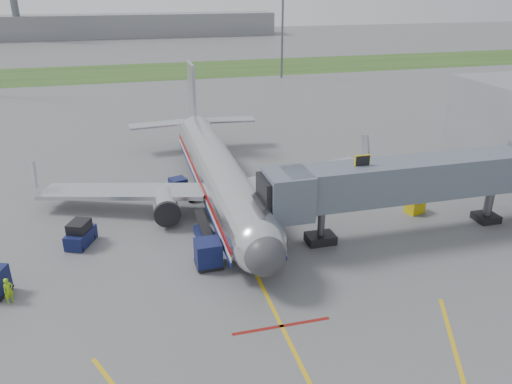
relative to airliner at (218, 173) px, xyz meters
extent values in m
plane|color=#565659|center=(0.00, -15.25, -2.65)|extent=(400.00, 400.00, 0.00)
cube|color=#2D4C1E|center=(0.00, 74.75, -2.64)|extent=(300.00, 25.00, 0.01)
cube|color=gold|center=(0.00, -17.25, -2.64)|extent=(0.25, 50.00, 0.01)
cube|color=maroon|center=(0.00, -19.25, -2.64)|extent=(6.00, 0.25, 0.01)
cylinder|color=silver|center=(0.00, -0.25, 0.05)|extent=(3.80, 28.00, 3.80)
sphere|color=silver|center=(0.00, -14.25, 0.05)|extent=(3.80, 3.80, 3.80)
sphere|color=#38383D|center=(0.00, -15.55, 0.05)|extent=(2.74, 2.74, 2.74)
cube|color=black|center=(0.00, -14.65, 0.60)|extent=(2.20, 1.20, 0.55)
cone|color=silver|center=(0.00, 16.25, 0.05)|extent=(3.80, 5.00, 3.80)
cube|color=#B7BAC1|center=(0.00, 15.75, 4.05)|extent=(0.35, 4.20, 7.00)
cube|color=#B7BAC1|center=(-8.50, -0.25, -0.85)|extent=(15.10, 8.59, 1.13)
cube|color=#B7BAC1|center=(8.50, -0.25, -0.85)|extent=(15.10, 8.59, 1.13)
cylinder|color=silver|center=(-5.20, -3.25, -1.30)|extent=(2.10, 3.60, 2.10)
cylinder|color=silver|center=(5.20, -3.25, -1.30)|extent=(2.10, 3.60, 2.10)
cube|color=maroon|center=(1.92, -0.25, -0.30)|extent=(0.05, 28.00, 0.45)
cube|color=navy|center=(1.92, -0.25, -1.20)|extent=(0.05, 28.00, 0.35)
cylinder|color=black|center=(0.00, -13.25, -2.35)|extent=(0.28, 0.70, 0.70)
cylinder|color=black|center=(-2.60, 0.25, -2.20)|extent=(0.50, 1.00, 1.00)
cylinder|color=black|center=(2.60, 0.25, -2.20)|extent=(0.50, 1.00, 1.00)
cube|color=slate|center=(13.00, -10.25, 1.95)|extent=(20.00, 3.00, 3.00)
cube|color=slate|center=(3.20, -10.25, 1.75)|extent=(3.20, 3.60, 3.40)
cube|color=black|center=(2.00, -10.25, 1.75)|extent=(1.60, 3.00, 2.80)
cube|color=gold|center=(9.00, -10.25, 3.75)|extent=(1.20, 0.15, 1.00)
cylinder|color=#595B60|center=(6.00, -10.25, -1.10)|extent=(0.56, 0.56, 3.10)
cube|color=black|center=(6.00, -10.25, -2.30)|extent=(2.20, 1.60, 0.70)
cylinder|color=#595B60|center=(21.00, -10.25, -1.10)|extent=(0.70, 0.70, 3.10)
cube|color=black|center=(21.00, -10.25, -2.35)|extent=(1.80, 1.80, 0.60)
cylinder|color=#595B60|center=(25.00, 59.75, 7.35)|extent=(0.44, 0.44, 20.00)
cube|color=slate|center=(-10.00, 154.75, 1.35)|extent=(120.00, 14.00, 8.00)
cube|color=#0C1838|center=(-11.94, -5.79, -2.04)|extent=(2.41, 3.10, 1.10)
cube|color=black|center=(-11.94, -5.79, -1.10)|extent=(1.92, 2.15, 0.77)
cylinder|color=black|center=(-12.84, -6.48, -2.37)|extent=(0.44, 0.60, 0.55)
cylinder|color=black|center=(-11.83, -6.92, -2.37)|extent=(0.44, 0.60, 0.55)
cylinder|color=black|center=(-12.05, -4.66, -2.37)|extent=(0.44, 0.60, 0.55)
cylinder|color=black|center=(-11.04, -5.10, -2.37)|extent=(0.44, 0.60, 0.55)
cube|color=#0C1838|center=(-3.00, -11.49, -1.56)|extent=(1.81, 1.81, 1.78)
cube|color=black|center=(-3.00, -11.49, -2.44)|extent=(1.87, 1.87, 0.14)
cylinder|color=black|center=(-3.68, -12.19, -2.48)|extent=(0.26, 0.33, 0.32)
cylinder|color=black|center=(-2.30, -12.17, -2.48)|extent=(0.26, 0.33, 0.32)
cylinder|color=black|center=(-3.71, -10.82, -2.48)|extent=(0.26, 0.33, 0.32)
cylinder|color=black|center=(-2.33, -10.79, -2.48)|extent=(0.26, 0.33, 0.32)
cylinder|color=black|center=(-16.19, -11.05, -2.49)|extent=(0.34, 0.38, 0.31)
cube|color=#0C1838|center=(-3.52, 2.24, -1.77)|extent=(1.80, 1.80, 1.43)
cube|color=black|center=(-3.52, 2.24, -2.48)|extent=(1.85, 1.85, 0.11)
cylinder|color=black|center=(-3.88, 1.54, -2.52)|extent=(0.27, 0.31, 0.26)
cylinder|color=black|center=(-2.82, 1.87, -2.52)|extent=(0.27, 0.31, 0.26)
cylinder|color=black|center=(-4.21, 2.60, -2.52)|extent=(0.27, 0.31, 0.26)
cylinder|color=black|center=(-3.15, 2.93, -2.52)|extent=(0.27, 0.31, 0.26)
cube|color=#0C1838|center=(-2.57, -7.73, -2.26)|extent=(1.46, 3.18, 0.77)
cube|color=black|center=(-2.61, -7.30, -1.44)|extent=(1.07, 3.51, 1.21)
cylinder|color=black|center=(-2.90, -8.87, -2.41)|extent=(0.23, 0.49, 0.48)
cylinder|color=black|center=(-2.05, -8.80, -2.41)|extent=(0.23, 0.49, 0.48)
cylinder|color=black|center=(-3.09, -6.65, -2.41)|extent=(0.23, 0.49, 0.48)
cylinder|color=black|center=(-2.24, -6.58, -2.41)|extent=(0.23, 0.49, 0.48)
cube|color=gold|center=(16.04, -7.25, -2.02)|extent=(1.80, 1.47, 1.24)
cylinder|color=black|center=(15.55, -7.41, -2.49)|extent=(0.29, 0.36, 0.31)
cylinder|color=black|center=(16.53, -7.09, -2.49)|extent=(0.29, 0.36, 0.31)
imported|color=#8FC317|center=(-15.86, -12.57, -1.78)|extent=(0.75, 0.72, 1.73)
camera|label=1|loc=(-7.62, -42.03, 16.07)|focal=35.00mm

